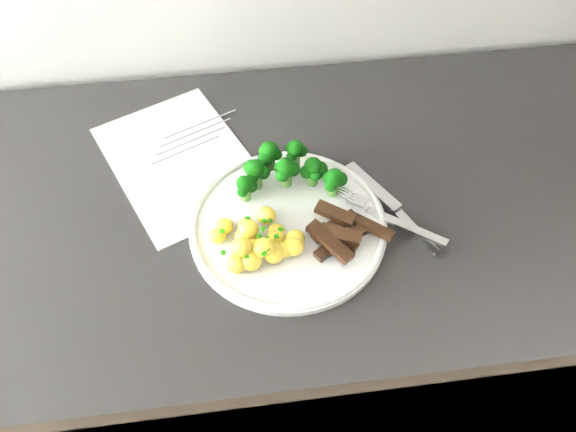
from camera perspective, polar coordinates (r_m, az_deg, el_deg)
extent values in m
cube|color=black|center=(1.28, 1.81, -10.95)|extent=(2.50, 0.62, 0.94)
cube|color=silver|center=(0.95, -10.88, 5.57)|extent=(0.31, 0.35, 0.00)
cube|color=slate|center=(1.00, -8.86, 9.24)|extent=(0.13, 0.06, 0.00)
cube|color=slate|center=(0.99, -9.34, 8.39)|extent=(0.12, 0.06, 0.00)
cube|color=slate|center=(0.97, -9.83, 7.52)|extent=(0.12, 0.06, 0.00)
cube|color=slate|center=(0.96, -10.33, 6.62)|extent=(0.11, 0.05, 0.00)
cylinder|color=white|center=(0.84, 0.00, -1.01)|extent=(0.30, 0.30, 0.01)
torus|color=white|center=(0.84, 0.00, -0.76)|extent=(0.29, 0.29, 0.01)
cylinder|color=#386422|center=(0.86, -0.20, 3.82)|extent=(0.02, 0.02, 0.02)
sphere|color=black|center=(0.85, 0.50, 4.80)|extent=(0.02, 0.02, 0.02)
sphere|color=black|center=(0.85, -0.77, 4.95)|extent=(0.02, 0.02, 0.02)
sphere|color=black|center=(0.84, -0.60, 4.15)|extent=(0.02, 0.02, 0.02)
sphere|color=black|center=(0.84, -0.20, 5.02)|extent=(0.03, 0.03, 0.03)
cylinder|color=#386422|center=(0.88, 2.50, 3.93)|extent=(0.02, 0.02, 0.02)
sphere|color=black|center=(0.86, 3.25, 4.79)|extent=(0.02, 0.02, 0.02)
sphere|color=black|center=(0.87, 2.59, 5.26)|extent=(0.02, 0.02, 0.02)
sphere|color=black|center=(0.86, 1.90, 4.50)|extent=(0.02, 0.02, 0.02)
sphere|color=black|center=(0.86, 2.80, 4.19)|extent=(0.02, 0.02, 0.02)
sphere|color=black|center=(0.86, 2.56, 5.10)|extent=(0.03, 0.03, 0.03)
cylinder|color=#386422|center=(0.87, -3.22, 3.62)|extent=(0.02, 0.02, 0.02)
sphere|color=black|center=(0.86, -2.53, 4.44)|extent=(0.02, 0.02, 0.02)
sphere|color=black|center=(0.86, -3.69, 4.93)|extent=(0.03, 0.03, 0.03)
sphere|color=black|center=(0.85, -3.64, 3.90)|extent=(0.02, 0.02, 0.02)
sphere|color=black|center=(0.85, -3.30, 4.83)|extent=(0.03, 0.03, 0.03)
cylinder|color=#386422|center=(0.89, 0.71, 5.78)|extent=(0.02, 0.02, 0.02)
sphere|color=black|center=(0.88, 1.37, 6.62)|extent=(0.02, 0.02, 0.02)
sphere|color=black|center=(0.88, 0.31, 6.90)|extent=(0.02, 0.02, 0.02)
sphere|color=black|center=(0.87, 0.37, 6.08)|extent=(0.02, 0.02, 0.02)
sphere|color=black|center=(0.87, 0.72, 6.92)|extent=(0.03, 0.03, 0.03)
cylinder|color=#386422|center=(0.88, -1.88, 5.49)|extent=(0.02, 0.02, 0.02)
sphere|color=black|center=(0.87, -1.19, 6.27)|extent=(0.02, 0.02, 0.02)
sphere|color=black|center=(0.88, -2.43, 6.62)|extent=(0.02, 0.02, 0.02)
sphere|color=black|center=(0.86, -2.26, 5.88)|extent=(0.02, 0.02, 0.02)
sphere|color=black|center=(0.86, -1.93, 6.72)|extent=(0.03, 0.03, 0.03)
cylinder|color=#386422|center=(0.87, 4.63, 2.79)|extent=(0.02, 0.02, 0.02)
sphere|color=black|center=(0.85, 5.37, 3.73)|extent=(0.02, 0.02, 0.02)
sphere|color=black|center=(0.86, 4.16, 3.91)|extent=(0.02, 0.02, 0.02)
sphere|color=black|center=(0.85, 4.35, 3.08)|extent=(0.02, 0.02, 0.02)
sphere|color=black|center=(0.85, 4.74, 3.94)|extent=(0.03, 0.03, 0.03)
cylinder|color=#386422|center=(0.86, -4.34, 2.28)|extent=(0.02, 0.02, 0.02)
sphere|color=black|center=(0.85, -3.76, 3.02)|extent=(0.02, 0.02, 0.02)
sphere|color=black|center=(0.85, -4.62, 3.40)|extent=(0.02, 0.02, 0.02)
sphere|color=black|center=(0.84, -4.65, 2.47)|extent=(0.02, 0.02, 0.02)
sphere|color=black|center=(0.84, -4.44, 3.31)|extent=(0.02, 0.02, 0.02)
ellipsoid|color=#FFD958|center=(0.82, -7.17, -2.00)|extent=(0.03, 0.02, 0.02)
ellipsoid|color=#FFD958|center=(0.79, -3.76, -4.58)|extent=(0.03, 0.03, 0.03)
ellipsoid|color=#FFD958|center=(0.80, -0.31, -3.44)|extent=(0.03, 0.03, 0.02)
ellipsoid|color=#FFD958|center=(0.81, -4.46, -2.06)|extent=(0.03, 0.03, 0.02)
ellipsoid|color=#FFD958|center=(0.81, -3.20, -2.86)|extent=(0.02, 0.02, 0.02)
ellipsoid|color=#FFD958|center=(0.82, -1.17, -1.57)|extent=(0.03, 0.03, 0.02)
ellipsoid|color=#FFD958|center=(0.83, -4.25, -0.92)|extent=(0.03, 0.02, 0.02)
ellipsoid|color=#FFD958|center=(0.83, -2.21, 0.06)|extent=(0.03, 0.03, 0.03)
ellipsoid|color=#FFD958|center=(0.81, 0.75, -2.30)|extent=(0.03, 0.03, 0.03)
ellipsoid|color=#FFD958|center=(0.81, -1.22, -2.23)|extent=(0.03, 0.02, 0.02)
ellipsoid|color=#FFD958|center=(0.80, -4.04, -1.32)|extent=(0.03, 0.03, 0.03)
ellipsoid|color=#FFD958|center=(0.79, -1.51, -3.84)|extent=(0.03, 0.03, 0.03)
ellipsoid|color=#FFD958|center=(0.78, -2.52, -3.19)|extent=(0.03, 0.03, 0.03)
ellipsoid|color=#FFD958|center=(0.83, -6.50, -1.02)|extent=(0.03, 0.03, 0.02)
ellipsoid|color=#FFD958|center=(0.79, -4.24, -4.69)|extent=(0.02, 0.02, 0.02)
ellipsoid|color=#FFD958|center=(0.79, -1.45, -3.70)|extent=(0.03, 0.03, 0.03)
ellipsoid|color=#FFD958|center=(0.80, 0.52, -3.12)|extent=(0.03, 0.03, 0.03)
ellipsoid|color=#FFD958|center=(0.78, -4.69, -3.18)|extent=(0.03, 0.03, 0.03)
ellipsoid|color=#FFD958|center=(0.79, -5.24, -4.84)|extent=(0.03, 0.03, 0.03)
cube|color=#145C04|center=(0.78, -2.17, -2.33)|extent=(0.01, 0.01, 0.00)
cube|color=#145C04|center=(0.79, -0.75, -1.37)|extent=(0.01, 0.01, 0.00)
cube|color=#145C04|center=(0.80, -2.45, -0.48)|extent=(0.01, 0.01, 0.00)
cube|color=#145C04|center=(0.77, -2.67, -3.23)|extent=(0.01, 0.01, 0.00)
cube|color=#145C04|center=(0.79, -6.70, -1.53)|extent=(0.01, 0.01, 0.00)
cube|color=#145C04|center=(0.77, -2.06, -3.31)|extent=(0.01, 0.01, 0.00)
cube|color=#145C04|center=(0.79, -1.19, -2.07)|extent=(0.01, 0.01, 0.00)
cube|color=#145C04|center=(0.80, -1.86, -0.49)|extent=(0.01, 0.01, 0.00)
cube|color=#145C04|center=(0.77, -4.23, -4.08)|extent=(0.01, 0.01, 0.00)
cube|color=#145C04|center=(0.80, -4.14, -0.22)|extent=(0.01, 0.01, 0.00)
cube|color=#145C04|center=(0.79, -2.56, -1.32)|extent=(0.01, 0.01, 0.00)
cube|color=#145C04|center=(0.79, -2.97, -2.00)|extent=(0.01, 0.01, 0.00)
cube|color=#145C04|center=(0.76, -2.44, -3.87)|extent=(0.01, 0.01, 0.00)
cube|color=#145C04|center=(0.77, -6.60, -3.72)|extent=(0.01, 0.01, 0.00)
cube|color=black|center=(0.82, 6.47, -1.82)|extent=(0.06, 0.03, 0.01)
cube|color=black|center=(0.83, 4.76, -1.02)|extent=(0.08, 0.05, 0.01)
cube|color=black|center=(0.81, 4.87, -2.86)|extent=(0.07, 0.05, 0.01)
cube|color=black|center=(0.82, 5.17, -2.40)|extent=(0.06, 0.05, 0.01)
cube|color=black|center=(0.81, 4.11, -2.34)|extent=(0.06, 0.07, 0.02)
cube|color=black|center=(0.81, 5.35, -1.84)|extent=(0.06, 0.05, 0.01)
cube|color=black|center=(0.83, 4.79, 0.26)|extent=(0.06, 0.05, 0.01)
cube|color=black|center=(0.83, 8.45, -1.09)|extent=(0.06, 0.06, 0.02)
cube|color=black|center=(0.80, 4.38, -2.73)|extent=(0.06, 0.07, 0.02)
cube|color=silver|center=(0.84, 11.89, -1.00)|extent=(0.11, 0.10, 0.02)
cube|color=silver|center=(0.86, 7.13, 1.62)|extent=(0.03, 0.03, 0.01)
cylinder|color=silver|center=(0.87, 5.82, 2.76)|extent=(0.03, 0.03, 0.00)
cylinder|color=silver|center=(0.86, 5.66, 2.55)|extent=(0.03, 0.03, 0.00)
cylinder|color=silver|center=(0.86, 5.49, 2.35)|extent=(0.03, 0.03, 0.00)
cylinder|color=silver|center=(0.86, 5.33, 2.14)|extent=(0.03, 0.03, 0.00)
cube|color=silver|center=(0.89, 8.60, 3.10)|extent=(0.07, 0.11, 0.01)
cube|color=silver|center=(0.86, 12.73, -1.50)|extent=(0.06, 0.09, 0.02)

